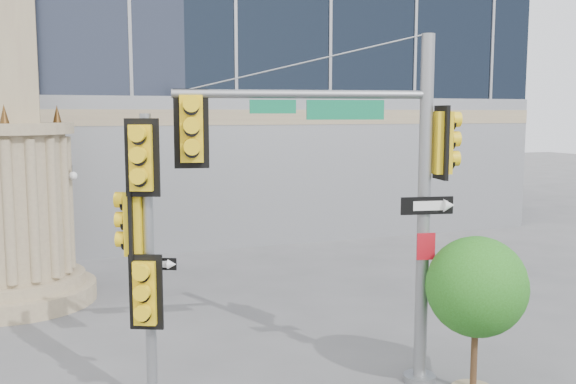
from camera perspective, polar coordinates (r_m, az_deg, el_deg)
name	(u,v)px	position (r m, az deg, el deg)	size (l,w,h in m)	color
monument	(7,108)	(19.41, -23.73, 6.88)	(4.40, 4.40, 16.60)	gray
main_signal_pole	(363,172)	(12.28, 6.69, 1.75)	(5.26, 1.47, 6.86)	slate
secondary_signal_pole	(143,240)	(11.56, -12.74, -4.22)	(0.91, 0.90, 5.37)	slate
street_tree	(478,291)	(12.86, 16.50, -8.40)	(1.96, 1.92, 3.06)	gray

